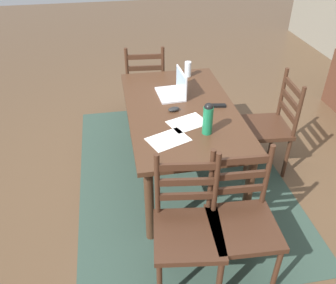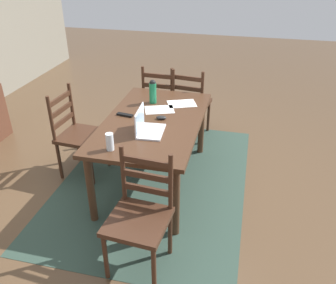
{
  "view_description": "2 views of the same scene",
  "coord_description": "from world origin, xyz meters",
  "views": [
    {
      "loc": [
        2.59,
        -0.58,
        2.23
      ],
      "look_at": [
        0.08,
        -0.13,
        0.45
      ],
      "focal_mm": 37.85,
      "sensor_mm": 36.0,
      "label": 1
    },
    {
      "loc": [
        -2.99,
        -0.86,
        2.24
      ],
      "look_at": [
        0.07,
        -0.13,
        0.46
      ],
      "focal_mm": 37.77,
      "sensor_mm": 36.0,
      "label": 2
    }
  ],
  "objects": [
    {
      "name": "dining_table",
      "position": [
        0.0,
        0.0,
        0.64
      ],
      "size": [
        1.59,
        0.93,
        0.73
      ],
      "color": "#422819",
      "rests_on": "ground"
    },
    {
      "name": "tv_remote",
      "position": [
        0.02,
        0.3,
        0.74
      ],
      "size": [
        0.07,
        0.17,
        0.02
      ],
      "primitive_type": "cube",
      "rotation": [
        0.0,
        0.0,
        2.99
      ],
      "color": "black",
      "rests_on": "dining_table"
    },
    {
      "name": "laptop",
      "position": [
        -0.26,
        -0.01,
        0.79
      ],
      "size": [
        0.33,
        0.24,
        0.23
      ],
      "color": "silver",
      "rests_on": "dining_table"
    },
    {
      "name": "ground_plane",
      "position": [
        0.0,
        0.0,
        0.0
      ],
      "size": [
        14.0,
        14.0,
        0.0
      ],
      "primitive_type": "plane",
      "color": "brown"
    },
    {
      "name": "paper_stack_left",
      "position": [
        0.24,
        -0.0,
        0.73
      ],
      "size": [
        0.3,
        0.35,
        0.0
      ],
      "primitive_type": "cube",
      "rotation": [
        0.0,
        0.0,
        0.36
      ],
      "color": "white",
      "rests_on": "dining_table"
    },
    {
      "name": "chair_right_near",
      "position": [
        1.08,
        -0.18,
        0.46
      ],
      "size": [
        0.49,
        0.49,
        0.95
      ],
      "color": "#3D2316",
      "rests_on": "ground"
    },
    {
      "name": "chair_right_far",
      "position": [
        1.08,
        0.19,
        0.46
      ],
      "size": [
        0.46,
        0.46,
        0.95
      ],
      "color": "#3D2316",
      "rests_on": "ground"
    },
    {
      "name": "computer_mouse",
      "position": [
        0.03,
        -0.07,
        0.75
      ],
      "size": [
        0.08,
        0.11,
        0.03
      ],
      "primitive_type": "ellipsoid",
      "rotation": [
        0.0,
        0.0,
        0.18
      ],
      "color": "black",
      "rests_on": "dining_table"
    },
    {
      "name": "area_rug",
      "position": [
        0.0,
        0.0,
        0.0
      ],
      "size": [
        2.63,
        1.9,
        0.01
      ],
      "primitive_type": "cube",
      "color": "#2D4238",
      "rests_on": "ground"
    },
    {
      "name": "paper_stack_right",
      "position": [
        0.44,
        -0.19,
        0.73
      ],
      "size": [
        0.31,
        0.35,
        0.0
      ],
      "primitive_type": "cube",
      "rotation": [
        0.0,
        0.0,
        0.39
      ],
      "color": "white",
      "rests_on": "dining_table"
    },
    {
      "name": "chair_left_near",
      "position": [
        -1.08,
        -0.19,
        0.46
      ],
      "size": [
        0.47,
        0.47,
        0.95
      ],
      "color": "#3D2316",
      "rests_on": "ground"
    },
    {
      "name": "water_bottle",
      "position": [
        0.4,
        0.11,
        0.86
      ],
      "size": [
        0.08,
        0.08,
        0.26
      ],
      "color": "#197247",
      "rests_on": "dining_table"
    },
    {
      "name": "drinking_glass",
      "position": [
        -0.63,
        0.2,
        0.81
      ],
      "size": [
        0.07,
        0.07,
        0.15
      ],
      "primitive_type": "cylinder",
      "color": "silver",
      "rests_on": "dining_table"
    },
    {
      "name": "chair_far_head",
      "position": [
        0.0,
        0.83,
        0.46
      ],
      "size": [
        0.47,
        0.47,
        0.95
      ],
      "color": "#3D2316",
      "rests_on": "ground"
    }
  ]
}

